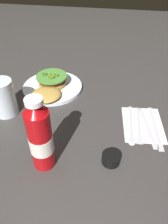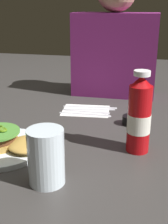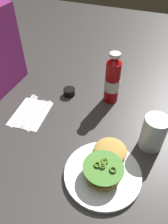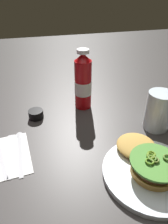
{
  "view_description": "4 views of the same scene",
  "coord_description": "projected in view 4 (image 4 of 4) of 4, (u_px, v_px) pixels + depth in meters",
  "views": [
    {
      "loc": [
        0.61,
        0.16,
        0.54
      ],
      "look_at": [
        0.04,
        0.06,
        0.05
      ],
      "focal_mm": 34.76,
      "sensor_mm": 36.0,
      "label": 1
    },
    {
      "loc": [
        0.26,
        -0.83,
        0.41
      ],
      "look_at": [
        0.05,
        0.06,
        0.07
      ],
      "focal_mm": 47.93,
      "sensor_mm": 36.0,
      "label": 2
    },
    {
      "loc": [
        -0.54,
        -0.2,
        0.65
      ],
      "look_at": [
        0.03,
        0.03,
        0.08
      ],
      "focal_mm": 34.56,
      "sensor_mm": 36.0,
      "label": 3
    },
    {
      "loc": [
        -0.47,
        0.15,
        0.45
      ],
      "look_at": [
        0.06,
        0.01,
        0.09
      ],
      "focal_mm": 32.62,
      "sensor_mm": 36.0,
      "label": 4
    }
  ],
  "objects": [
    {
      "name": "spoon_utensil",
      "position": [
        20.0,
        145.0,
        0.65
      ],
      "size": [
        0.2,
        0.03,
        0.0
      ],
      "color": "silver",
      "rests_on": "napkin"
    },
    {
      "name": "fork_utensil",
      "position": [
        11.0,
        150.0,
        0.63
      ],
      "size": [
        0.19,
        0.02,
        0.0
      ],
      "color": "silver",
      "rests_on": "napkin"
    },
    {
      "name": "napkin",
      "position": [
        6.0,
        156.0,
        0.61
      ],
      "size": [
        0.2,
        0.16,
        0.0
      ],
      "primitive_type": "cube",
      "rotation": [
        0.0,
        0.0,
        0.1
      ],
      "color": "white",
      "rests_on": "ground_plane"
    },
    {
      "name": "ketchup_bottle",
      "position": [
        83.0,
        83.0,
        0.79
      ],
      "size": [
        0.07,
        0.07,
        0.24
      ],
      "color": "#B00B0F",
      "rests_on": "ground_plane"
    },
    {
      "name": "water_glass",
      "position": [
        158.0,
        111.0,
        0.7
      ],
      "size": [
        0.09,
        0.09,
        0.14
      ],
      "primitive_type": "cylinder",
      "color": "silver",
      "rests_on": "ground_plane"
    },
    {
      "name": "condiment_cup",
      "position": [
        36.0,
        114.0,
        0.77
      ],
      "size": [
        0.06,
        0.06,
        0.03
      ],
      "primitive_type": "cylinder",
      "color": "black",
      "rests_on": "ground_plane"
    },
    {
      "name": "dinner_plate",
      "position": [
        150.0,
        173.0,
        0.55
      ],
      "size": [
        0.26,
        0.26,
        0.02
      ],
      "primitive_type": "cylinder",
      "color": "white",
      "rests_on": "ground_plane"
    },
    {
      "name": "burger_sandwich",
      "position": [
        147.0,
        158.0,
        0.56
      ],
      "size": [
        0.22,
        0.13,
        0.05
      ],
      "color": "#B78B3E",
      "rests_on": "dinner_plate"
    },
    {
      "name": "ground_plane",
      "position": [
        92.0,
        143.0,
        0.66
      ],
      "size": [
        3.0,
        3.0,
        0.0
      ],
      "primitive_type": "plane",
      "color": "#373432"
    }
  ]
}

